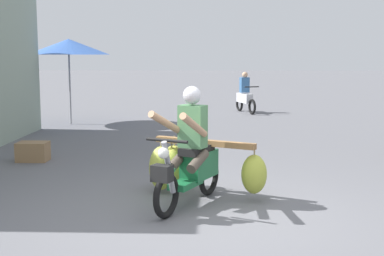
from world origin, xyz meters
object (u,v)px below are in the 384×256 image
motorbike_distant_ahead_left (245,96)px  market_umbrella_near_shop (69,47)px  motorbike_main_loaded (189,161)px  produce_crate (33,152)px

motorbike_distant_ahead_left → market_umbrella_near_shop: size_ratio=0.64×
motorbike_main_loaded → produce_crate: 3.93m
motorbike_distant_ahead_left → motorbike_main_loaded: bearing=-97.6°
motorbike_main_loaded → motorbike_distant_ahead_left: motorbike_main_loaded is taller
produce_crate → market_umbrella_near_shop: bearing=97.5°
market_umbrella_near_shop → produce_crate: size_ratio=4.33×
market_umbrella_near_shop → motorbike_main_loaded: bearing=-64.2°
motorbike_distant_ahead_left → market_umbrella_near_shop: (-5.18, -3.24, 1.63)m
motorbike_main_loaded → motorbike_distant_ahead_left: 11.06m
motorbike_main_loaded → market_umbrella_near_shop: size_ratio=0.82×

